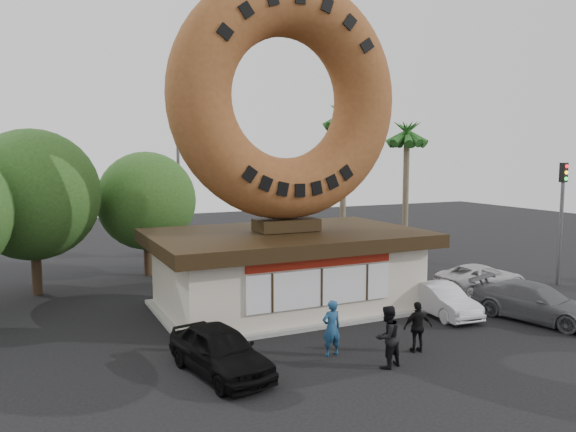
# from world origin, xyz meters

# --- Properties ---
(ground) EXTENTS (90.00, 90.00, 0.00)m
(ground) POSITION_xyz_m (0.00, 0.00, 0.00)
(ground) COLOR black
(ground) RESTS_ON ground
(donut_shop) EXTENTS (11.20, 7.20, 3.80)m
(donut_shop) POSITION_xyz_m (0.00, 5.98, 1.77)
(donut_shop) COLOR silver
(donut_shop) RESTS_ON ground
(giant_donut) EXTENTS (9.91, 2.53, 9.91)m
(giant_donut) POSITION_xyz_m (0.00, 6.00, 8.75)
(giant_donut) COLOR brown
(giant_donut) RESTS_ON donut_shop
(tree_west) EXTENTS (6.00, 6.00, 7.65)m
(tree_west) POSITION_xyz_m (-9.50, 13.00, 4.64)
(tree_west) COLOR #473321
(tree_west) RESTS_ON ground
(tree_mid) EXTENTS (5.20, 5.20, 6.63)m
(tree_mid) POSITION_xyz_m (-4.00, 15.00, 4.02)
(tree_mid) COLOR #473321
(tree_mid) RESTS_ON ground
(palm_near) EXTENTS (2.60, 2.60, 9.75)m
(palm_near) POSITION_xyz_m (7.50, 14.00, 8.41)
(palm_near) COLOR #726651
(palm_near) RESTS_ON ground
(palm_far) EXTENTS (2.60, 2.60, 8.75)m
(palm_far) POSITION_xyz_m (11.00, 12.50, 7.48)
(palm_far) COLOR #726651
(palm_far) RESTS_ON ground
(street_lamp) EXTENTS (2.11, 0.20, 8.00)m
(street_lamp) POSITION_xyz_m (-1.86, 16.00, 4.48)
(street_lamp) COLOR #59595E
(street_lamp) RESTS_ON ground
(traffic_signal) EXTENTS (0.30, 0.38, 6.07)m
(traffic_signal) POSITION_xyz_m (14.00, 3.99, 3.87)
(traffic_signal) COLOR #59595E
(traffic_signal) RESTS_ON ground
(person_left) EXTENTS (0.67, 0.45, 1.83)m
(person_left) POSITION_xyz_m (-1.09, 0.23, 0.92)
(person_left) COLOR navy
(person_left) RESTS_ON ground
(person_center) EXTENTS (1.09, 0.94, 1.92)m
(person_center) POSITION_xyz_m (-0.05, -1.37, 0.96)
(person_center) COLOR black
(person_center) RESTS_ON ground
(person_right) EXTENTS (1.05, 0.61, 1.68)m
(person_right) POSITION_xyz_m (1.64, -0.69, 0.84)
(person_right) COLOR black
(person_right) RESTS_ON ground
(car_black) EXTENTS (2.45, 4.48, 1.44)m
(car_black) POSITION_xyz_m (-4.83, 0.28, 0.72)
(car_black) COLOR black
(car_black) RESTS_ON ground
(car_silver) EXTENTS (1.64, 3.94, 1.27)m
(car_silver) POSITION_xyz_m (5.20, 2.35, 0.63)
(car_silver) COLOR #B7B7BC
(car_silver) RESTS_ON ground
(car_grey) EXTENTS (3.35, 5.31, 1.43)m
(car_grey) POSITION_xyz_m (8.08, 0.20, 0.72)
(car_grey) COLOR slate
(car_grey) RESTS_ON ground
(car_white) EXTENTS (4.51, 2.14, 1.25)m
(car_white) POSITION_xyz_m (9.76, 4.84, 0.62)
(car_white) COLOR #B9B9B9
(car_white) RESTS_ON ground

